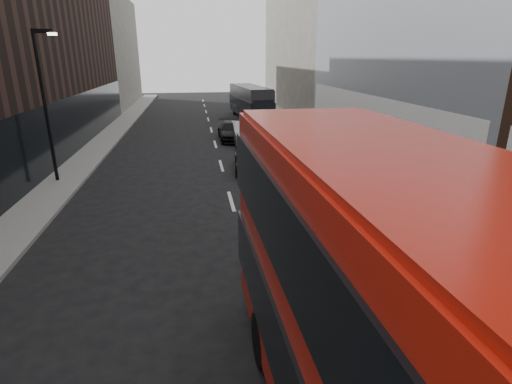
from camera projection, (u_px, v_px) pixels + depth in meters
name	position (u px, v px, depth m)	size (l,w,h in m)	color
sidewalk_right	(320.00, 143.00, 28.73)	(3.00, 80.00, 0.15)	slate
sidewalk_left	(95.00, 150.00, 26.48)	(2.00, 80.00, 0.15)	slate
building_victorian	(306.00, 21.00, 43.97)	(6.50, 24.00, 21.00)	#605A54
building_left_mid	(47.00, 41.00, 28.41)	(5.00, 24.00, 14.00)	black
building_left_far	(108.00, 52.00, 49.14)	(5.00, 20.00, 13.00)	#605A54
street_lamp	(45.00, 97.00, 18.57)	(1.06, 0.22, 7.00)	black
grey_bus	(250.00, 101.00, 39.98)	(3.30, 10.02, 3.19)	black
car_a	(250.00, 158.00, 21.89)	(1.67, 4.15, 1.41)	black
car_b	(244.00, 133.00, 28.66)	(1.61, 4.62, 1.52)	#96989E
car_c	(231.00, 131.00, 29.96)	(1.87, 4.60, 1.34)	black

